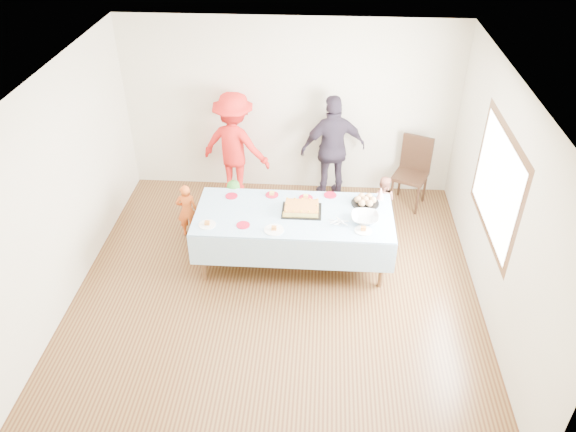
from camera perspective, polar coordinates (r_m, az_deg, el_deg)
name	(u,v)px	position (r m, az deg, el deg)	size (l,w,h in m)	color
ground	(277,287)	(7.17, -1.11, -7.20)	(5.00, 5.00, 0.00)	#482614
room_walls	(280,164)	(6.14, -0.78, 5.26)	(5.04, 5.04, 2.72)	beige
party_table	(294,217)	(7.12, 0.59, -0.10)	(2.50, 1.10, 0.78)	brown
birthday_cake	(302,209)	(7.11, 1.40, 0.76)	(0.50, 0.39, 0.09)	black
rolls_tray	(365,201)	(7.32, 7.86, 1.54)	(0.36, 0.36, 0.11)	black
punch_bowl	(365,218)	(7.00, 7.82, -0.20)	(0.35, 0.35, 0.09)	silver
party_hat	(381,193)	(7.44, 9.38, 2.33)	(0.10, 0.10, 0.17)	white
fork_pile	(339,221)	(6.91, 5.20, -0.56)	(0.24, 0.18, 0.07)	white
plate_red_far_a	(231,196)	(7.46, -5.77, 2.04)	(0.16, 0.16, 0.01)	red
plate_red_far_b	(272,195)	(7.45, -1.65, 2.16)	(0.17, 0.17, 0.01)	red
plate_red_far_c	(306,198)	(7.38, 1.82, 1.84)	(0.19, 0.19, 0.01)	red
plate_red_far_d	(330,195)	(7.46, 4.30, 2.14)	(0.17, 0.17, 0.01)	red
plate_red_near	(243,225)	(6.89, -4.58, -0.93)	(0.17, 0.17, 0.01)	red
plate_white_left	(207,225)	(6.95, -8.20, -0.88)	(0.21, 0.21, 0.01)	white
plate_white_mid	(274,230)	(6.79, -1.43, -1.42)	(0.24, 0.24, 0.01)	white
plate_white_right	(363,230)	(6.84, 7.65, -1.47)	(0.21, 0.21, 0.01)	white
dining_chair	(413,168)	(8.66, 12.57, 4.81)	(0.61, 0.61, 1.08)	black
toddler_left	(187,210)	(7.95, -10.22, 0.58)	(0.29, 0.19, 0.80)	#DB561B
toddler_mid	(235,208)	(7.89, -5.42, 0.85)	(0.41, 0.27, 0.84)	#367F2A
toddler_right	(382,201)	(8.15, 9.53, 1.51)	(0.39, 0.30, 0.79)	#BA6F57
adult_left	(235,146)	(8.60, -5.42, 7.13)	(1.09, 0.62, 1.68)	red
adult_right	(333,149)	(8.50, 4.60, 6.83)	(0.98, 0.41, 1.68)	#302735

